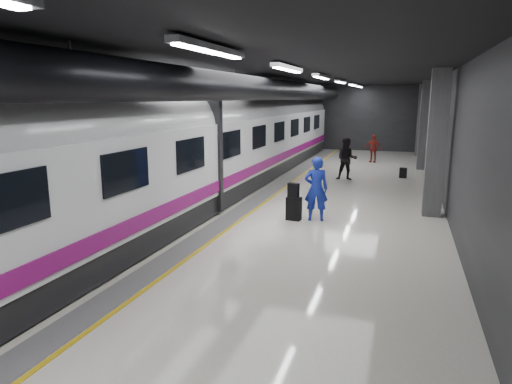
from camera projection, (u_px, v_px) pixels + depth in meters
The scene contains 9 objects.
ground at pixel (275, 219), 13.92m from camera, with size 40.00×40.00×0.00m, color silver.
platform_hall at pixel (275, 101), 14.18m from camera, with size 10.02×40.02×4.51m.
train at pixel (177, 148), 14.49m from camera, with size 3.05×38.00×4.05m.
traveler_main at pixel (316, 189), 13.59m from camera, with size 0.71×0.46×1.94m, color #173AB2.
suitcase_main at pixel (294, 209), 13.75m from camera, with size 0.43×0.27×0.71m, color black.
shoulder_bag at pixel (293, 190), 13.62m from camera, with size 0.33×0.17×0.43m, color black.
traveler_far_a at pixel (347, 159), 20.42m from camera, with size 0.92×0.72×1.89m, color black.
traveler_far_b at pixel (373, 148), 26.12m from camera, with size 0.94×0.39×1.60m, color maroon.
suitcase_far at pixel (403, 173), 21.08m from camera, with size 0.32×0.21×0.47m, color black.
Camera 1 is at (3.64, -12.98, 3.62)m, focal length 32.00 mm.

